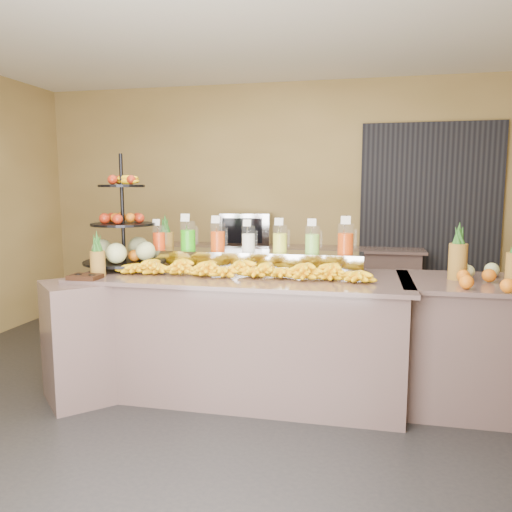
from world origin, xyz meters
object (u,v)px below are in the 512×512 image
(banana_heap, at_px, (243,267))
(right_fruit_pile, at_px, (486,272))
(condiment_caddy, at_px, (85,277))
(fruit_stand, at_px, (129,240))
(oven_warmer, at_px, (246,229))
(pitcher_tray, at_px, (248,260))

(banana_heap, relative_size, right_fruit_pile, 3.97)
(condiment_caddy, xyz_separation_m, right_fruit_pile, (2.81, 0.40, 0.07))
(fruit_stand, height_order, right_fruit_pile, fruit_stand)
(condiment_caddy, xyz_separation_m, oven_warmer, (0.65, 2.37, 0.17))
(pitcher_tray, height_order, condiment_caddy, pitcher_tray)
(right_fruit_pile, relative_size, oven_warmer, 0.88)
(fruit_stand, height_order, oven_warmer, fruit_stand)
(banana_heap, bearing_deg, pitcher_tray, 95.72)
(right_fruit_pile, height_order, oven_warmer, oven_warmer)
(pitcher_tray, bearing_deg, oven_warmer, 103.91)
(condiment_caddy, bearing_deg, fruit_stand, 80.99)
(banana_heap, xyz_separation_m, right_fruit_pile, (1.71, 0.03, 0.01))
(right_fruit_pile, bearing_deg, condiment_caddy, -171.80)
(pitcher_tray, xyz_separation_m, fruit_stand, (-0.98, -0.17, 0.16))
(right_fruit_pile, distance_m, oven_warmer, 2.93)
(banana_heap, distance_m, fruit_stand, 1.04)
(banana_heap, height_order, right_fruit_pile, right_fruit_pile)
(banana_heap, height_order, fruit_stand, fruit_stand)
(condiment_caddy, bearing_deg, right_fruit_pile, 8.20)
(banana_heap, height_order, condiment_caddy, banana_heap)
(fruit_stand, relative_size, right_fruit_pile, 1.89)
(fruit_stand, distance_m, oven_warmer, 1.92)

